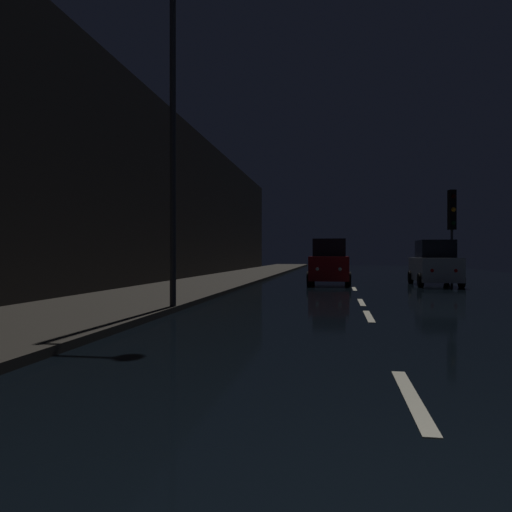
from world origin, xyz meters
TOP-DOWN VIEW (x-y plane):
  - ground at (0.00, 24.50)m, footprint 26.37×84.00m
  - sidewalk_left at (-6.98, 24.50)m, footprint 4.40×84.00m
  - building_facade_left at (-9.58, 21.00)m, footprint 0.80×63.00m
  - lane_centerline at (0.00, 15.32)m, footprint 0.16×31.17m
  - traffic_light_far_right at (4.69, 22.14)m, footprint 0.37×0.48m
  - streetlamp_overhead at (-4.47, 9.71)m, footprint 1.70×0.44m
  - car_approaching_headlights at (-1.11, 22.57)m, footprint 2.07×4.49m
  - car_parked_right_far at (3.88, 22.11)m, footprint 1.98×4.29m

SIDE VIEW (x-z plane):
  - ground at x=0.00m, z-range -0.02..0.00m
  - lane_centerline at x=0.00m, z-range 0.00..0.01m
  - sidewalk_left at x=-6.98m, z-range 0.00..0.15m
  - car_parked_right_far at x=3.88m, z-range -0.09..2.07m
  - car_approaching_headlights at x=-1.11m, z-range -0.10..2.16m
  - traffic_light_far_right at x=4.69m, z-range 1.00..5.57m
  - building_facade_left at x=-9.58m, z-range 0.00..9.06m
  - streetlamp_overhead at x=-4.47m, z-range 1.24..9.64m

